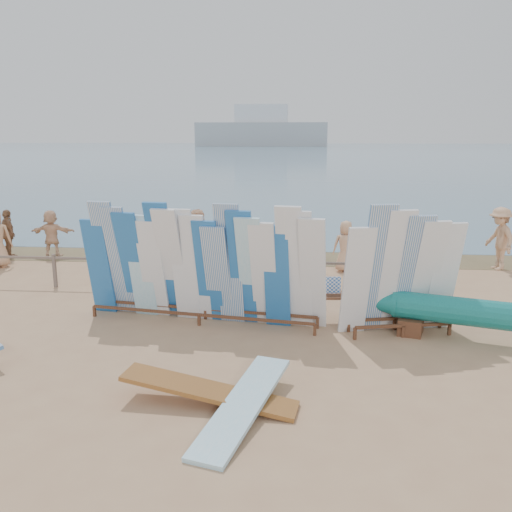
# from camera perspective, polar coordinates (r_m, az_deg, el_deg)

# --- Properties ---
(ground) EXTENTS (160.00, 160.00, 0.00)m
(ground) POSITION_cam_1_polar(r_m,az_deg,el_deg) (11.49, -8.30, -7.81)
(ground) COLOR tan
(ground) RESTS_ON ground
(ocean) EXTENTS (320.00, 240.00, 0.02)m
(ocean) POSITION_cam_1_polar(r_m,az_deg,el_deg) (138.55, 3.93, 10.98)
(ocean) COLOR slate
(ocean) RESTS_ON ground
(wet_sand_strip) EXTENTS (40.00, 2.60, 0.01)m
(wet_sand_strip) POSITION_cam_1_polar(r_m,az_deg,el_deg) (18.29, -3.22, 0.03)
(wet_sand_strip) COLOR brown
(wet_sand_strip) RESTS_ON ground
(distant_ship) EXTENTS (45.00, 8.00, 14.00)m
(distant_ship) POSITION_cam_1_polar(r_m,az_deg,el_deg) (191.03, 0.56, 13.05)
(distant_ship) COLOR #999EA3
(distant_ship) RESTS_ON ocean
(fence) EXTENTS (12.08, 0.08, 0.90)m
(fence) POSITION_cam_1_polar(r_m,az_deg,el_deg) (14.12, -5.64, -1.18)
(fence) COLOR #746358
(fence) RESTS_ON ground
(main_surfboard_rack) EXTENTS (5.38, 1.55, 2.65)m
(main_surfboard_rack) POSITION_cam_1_polar(r_m,az_deg,el_deg) (11.59, -5.74, -1.34)
(main_surfboard_rack) COLOR brown
(main_surfboard_rack) RESTS_ON ground
(side_surfboard_rack) EXTENTS (2.44, 1.09, 2.72)m
(side_surfboard_rack) POSITION_cam_1_polar(r_m,az_deg,el_deg) (11.25, 15.03, -2.06)
(side_surfboard_rack) COLOR brown
(side_surfboard_rack) RESTS_ON ground
(outrigger_canoe) EXTENTS (6.07, 2.36, 0.88)m
(outrigger_canoe) POSITION_cam_1_polar(r_m,az_deg,el_deg) (11.46, 24.54, -5.93)
(outrigger_canoe) COLOR brown
(outrigger_canoe) RESTS_ON ground
(vendor_table) EXTENTS (0.82, 0.62, 1.03)m
(vendor_table) POSITION_cam_1_polar(r_m,az_deg,el_deg) (11.85, 7.83, -5.40)
(vendor_table) COLOR brown
(vendor_table) RESTS_ON ground
(flat_board_c) EXTENTS (2.74, 0.92, 0.44)m
(flat_board_c) POSITION_cam_1_polar(r_m,az_deg,el_deg) (8.53, -4.92, -15.29)
(flat_board_c) COLOR #9B602A
(flat_board_c) RESTS_ON ground
(flat_board_b) EXTENTS (1.28, 2.74, 0.36)m
(flat_board_b) POSITION_cam_1_polar(r_m,az_deg,el_deg) (8.21, -1.36, -16.46)
(flat_board_b) COLOR #90CEE7
(flat_board_b) RESTS_ON ground
(beach_chair_left) EXTENTS (0.62, 0.64, 0.87)m
(beach_chair_left) POSITION_cam_1_polar(r_m,az_deg,el_deg) (14.56, -2.70, -2.22)
(beach_chair_left) COLOR #AF1220
(beach_chair_left) RESTS_ON ground
(beach_chair_right) EXTENTS (0.74, 0.75, 0.93)m
(beach_chair_right) POSITION_cam_1_polar(r_m,az_deg,el_deg) (14.71, 2.60, -2.00)
(beach_chair_right) COLOR #AF1220
(beach_chair_right) RESTS_ON ground
(stroller) EXTENTS (0.68, 0.89, 1.13)m
(stroller) POSITION_cam_1_polar(r_m,az_deg,el_deg) (14.53, -1.73, -1.44)
(stroller) COLOR #AF1220
(stroller) RESTS_ON ground
(beachgoer_11) EXTENTS (1.48, 0.57, 1.57)m
(beachgoer_11) POSITION_cam_1_polar(r_m,az_deg,el_deg) (19.26, -20.72, 2.25)
(beachgoer_11) COLOR beige
(beachgoer_11) RESTS_ON ground
(beachgoer_2) EXTENTS (0.88, 0.98, 1.84)m
(beachgoer_2) POSITION_cam_1_polar(r_m,az_deg,el_deg) (16.11, -10.91, 1.44)
(beachgoer_2) COLOR beige
(beachgoer_2) RESTS_ON ground
(beachgoer_extra_1) EXTENTS (0.99, 0.93, 1.62)m
(beachgoer_extra_1) POSITION_cam_1_polar(r_m,az_deg,el_deg) (19.52, -24.61, 2.11)
(beachgoer_extra_1) COLOR #8C6042
(beachgoer_extra_1) RESTS_ON ground
(beachgoer_3) EXTENTS (1.20, 0.91, 1.72)m
(beachgoer_3) POSITION_cam_1_polar(r_m,az_deg,el_deg) (17.45, -3.37, 2.30)
(beachgoer_3) COLOR tan
(beachgoer_3) RESTS_ON ground
(beachgoer_10) EXTENTS (0.87, 0.94, 1.54)m
(beachgoer_10) POSITION_cam_1_polar(r_m,az_deg,el_deg) (16.27, 16.30, 0.71)
(beachgoer_10) COLOR #8C6042
(beachgoer_10) RESTS_ON ground
(beachgoer_5) EXTENTS (1.42, 1.57, 1.73)m
(beachgoer_5) POSITION_cam_1_polar(r_m,az_deg,el_deg) (17.23, -6.16, 2.12)
(beachgoer_5) COLOR beige
(beachgoer_5) RESTS_ON ground
(beachgoer_extra_0) EXTENTS (0.77, 1.31, 1.89)m
(beachgoer_extra_0) POSITION_cam_1_polar(r_m,az_deg,el_deg) (17.81, 24.25, 1.68)
(beachgoer_extra_0) COLOR tan
(beachgoer_extra_0) RESTS_ON ground
(beachgoer_8) EXTENTS (0.95, 0.57, 1.83)m
(beachgoer_8) POSITION_cam_1_polar(r_m,az_deg,el_deg) (16.18, 16.16, 1.19)
(beachgoer_8) COLOR beige
(beachgoer_8) RESTS_ON ground
(beachgoer_6) EXTENTS (0.75, 0.36, 1.53)m
(beachgoer_6) POSITION_cam_1_polar(r_m,az_deg,el_deg) (16.22, 9.41, 1.01)
(beachgoer_6) COLOR tan
(beachgoer_6) RESTS_ON ground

